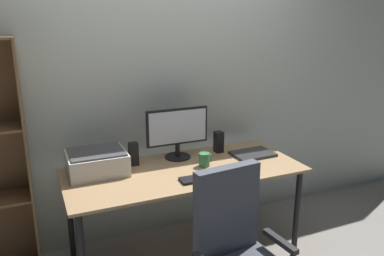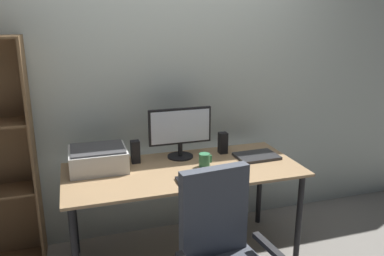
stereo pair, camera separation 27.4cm
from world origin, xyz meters
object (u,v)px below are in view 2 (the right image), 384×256
at_px(monitor, 180,130).
at_px(speaker_right, 223,143).
at_px(speaker_left, 135,152).
at_px(printer, 98,159).
at_px(laptop, 257,156).
at_px(mouse, 227,174).
at_px(coffee_mug, 205,160).
at_px(keyboard, 198,179).
at_px(desk, 184,178).

height_order(monitor, speaker_right, monitor).
relative_size(speaker_left, printer, 0.43).
height_order(laptop, speaker_left, speaker_left).
relative_size(mouse, coffee_mug, 0.96).
distance_m(keyboard, printer, 0.74).
height_order(monitor, speaker_left, monitor).
bearing_deg(desk, speaker_right, 29.66).
bearing_deg(speaker_right, desk, -150.34).
bearing_deg(mouse, speaker_left, 138.04).
bearing_deg(laptop, printer, 172.08).
bearing_deg(desk, monitor, 79.76).
xyz_separation_m(keyboard, speaker_right, (0.36, 0.45, 0.08)).
distance_m(keyboard, coffee_mug, 0.25).
bearing_deg(mouse, keyboard, 177.88).
bearing_deg(printer, speaker_left, 10.26).
relative_size(monitor, mouse, 5.09).
distance_m(desk, mouse, 0.34).
xyz_separation_m(monitor, coffee_mug, (0.11, -0.24, -0.17)).
xyz_separation_m(keyboard, printer, (-0.62, 0.40, 0.07)).
bearing_deg(keyboard, printer, 149.23).
bearing_deg(speaker_right, monitor, 178.70).
distance_m(monitor, keyboard, 0.50).
bearing_deg(keyboard, mouse, 3.20).
bearing_deg(coffee_mug, speaker_left, 153.16).
xyz_separation_m(coffee_mug, speaker_left, (-0.47, 0.24, 0.03)).
relative_size(monitor, coffee_mug, 4.88).
xyz_separation_m(monitor, speaker_right, (0.35, -0.01, -0.14)).
xyz_separation_m(coffee_mug, laptop, (0.45, 0.06, -0.04)).
bearing_deg(monitor, speaker_right, -1.30).
relative_size(laptop, speaker_right, 1.88).
relative_size(desk, speaker_right, 9.99).
xyz_separation_m(monitor, printer, (-0.63, -0.06, -0.14)).
bearing_deg(keyboard, monitor, 90.74).
distance_m(laptop, speaker_left, 0.94).
bearing_deg(desk, keyboard, -81.48).
xyz_separation_m(keyboard, coffee_mug, (0.12, 0.21, 0.04)).
bearing_deg(mouse, coffee_mug, 109.96).
height_order(monitor, keyboard, monitor).
distance_m(coffee_mug, printer, 0.77).
relative_size(laptop, speaker_left, 1.88).
bearing_deg(monitor, speaker_left, -178.70).
xyz_separation_m(speaker_left, printer, (-0.28, -0.05, -0.00)).
xyz_separation_m(monitor, mouse, (0.20, -0.45, -0.21)).
height_order(desk, laptop, laptop).
relative_size(speaker_left, speaker_right, 1.00).
bearing_deg(speaker_right, coffee_mug, -135.27).
bearing_deg(laptop, speaker_right, 138.33).
relative_size(monitor, speaker_right, 2.88).
relative_size(coffee_mug, laptop, 0.31).
distance_m(desk, speaker_right, 0.48).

